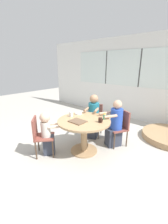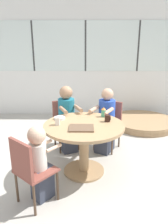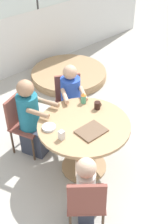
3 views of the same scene
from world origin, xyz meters
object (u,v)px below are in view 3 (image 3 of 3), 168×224
object	(u,v)px
chair_for_toddler	(86,201)
sippy_cup	(84,98)
person_woman_green_shirt	(71,104)
person_toddler	(86,191)
bowl_white_shallow	(49,127)
folded_table_stack	(69,75)
person_man_blue_shirt	(31,121)
coffee_mug	(98,105)
chair_for_man_blue_shirt	(21,119)
milk_carton_small	(62,135)
chair_for_woman_green_shirt	(69,98)

from	to	relation	value
chair_for_toddler	sippy_cup	xyz separation A→B (m)	(0.90, 1.05, 0.32)
person_woman_green_shirt	person_toddler	world-z (taller)	person_woman_green_shirt
bowl_white_shallow	folded_table_stack	distance (m)	2.53
chair_for_toddler	bowl_white_shallow	size ratio (longest dim) A/B	5.20
person_man_blue_shirt	coffee_mug	size ratio (longest dim) A/B	11.51
chair_for_man_blue_shirt	person_man_blue_shirt	xyz separation A→B (m)	(0.06, -0.15, 0.03)
chair_for_toddler	milk_carton_small	bearing A→B (deg)	110.96
bowl_white_shallow	chair_for_man_blue_shirt	bearing A→B (deg)	90.01
person_toddler	folded_table_stack	bearing A→B (deg)	94.21
coffee_mug	milk_carton_small	xyz separation A→B (m)	(-0.71, -0.15, 0.00)
sippy_cup	milk_carton_small	world-z (taller)	sippy_cup
chair_for_man_blue_shirt	bowl_white_shallow	distance (m)	0.70
milk_carton_small	chair_for_man_blue_shirt	bearing A→B (deg)	89.92
sippy_cup	folded_table_stack	world-z (taller)	sippy_cup
chair_for_toddler	folded_table_stack	distance (m)	3.33
person_woman_green_shirt	person_toddler	xyz separation A→B (m)	(-0.88, -1.28, -0.03)
coffee_mug	milk_carton_small	world-z (taller)	milk_carton_small
chair_for_man_blue_shirt	chair_for_toddler	bearing A→B (deg)	58.38
person_woman_green_shirt	coffee_mug	world-z (taller)	person_woman_green_shirt
chair_for_woman_green_shirt	chair_for_toddler	xyz separation A→B (m)	(-1.05, -1.54, 0.00)
chair_for_toddler	person_man_blue_shirt	xyz separation A→B (m)	(0.31, 1.43, 0.03)
milk_carton_small	bowl_white_shallow	distance (m)	0.25
chair_for_woman_green_shirt	folded_table_stack	world-z (taller)	chair_for_woman_green_shirt
chair_for_man_blue_shirt	person_woman_green_shirt	distance (m)	0.76
person_man_blue_shirt	bowl_white_shallow	xyz separation A→B (m)	(-0.06, -0.50, 0.23)
person_woman_green_shirt	bowl_white_shallow	world-z (taller)	person_woman_green_shirt
chair_for_woman_green_shirt	sippy_cup	world-z (taller)	sippy_cup
person_man_blue_shirt	person_woman_green_shirt	bearing A→B (deg)	154.34
chair_for_toddler	folded_table_stack	size ratio (longest dim) A/B	0.58
chair_for_toddler	coffee_mug	bearing A→B (deg)	81.74
chair_for_woman_green_shirt	person_man_blue_shirt	distance (m)	0.76
chair_for_man_blue_shirt	coffee_mug	distance (m)	1.07
chair_for_man_blue_shirt	sippy_cup	xyz separation A→B (m)	(0.66, -0.53, 0.32)
chair_for_man_blue_shirt	milk_carton_small	world-z (taller)	milk_carton_small
person_woman_green_shirt	bowl_white_shallow	distance (m)	0.91
milk_carton_small	bowl_white_shallow	size ratio (longest dim) A/B	0.67
person_man_blue_shirt	chair_for_toddler	bearing A→B (deg)	55.07
coffee_mug	sippy_cup	size ratio (longest dim) A/B	0.67
chair_for_man_blue_shirt	person_woman_green_shirt	world-z (taller)	person_woman_green_shirt
milk_carton_small	folded_table_stack	bearing A→B (deg)	49.02
chair_for_woman_green_shirt	person_toddler	distance (m)	1.72
chair_for_woman_green_shirt	milk_carton_small	xyz separation A→B (m)	(-0.81, -0.86, 0.30)
chair_for_woman_green_shirt	person_woman_green_shirt	bearing A→B (deg)	90.00
sippy_cup	milk_carton_small	bearing A→B (deg)	-150.94
milk_carton_small	sippy_cup	bearing A→B (deg)	29.06
person_man_blue_shirt	coffee_mug	xyz separation A→B (m)	(0.64, -0.60, 0.26)
chair_for_man_blue_shirt	folded_table_stack	world-z (taller)	chair_for_man_blue_shirt
chair_for_woman_green_shirt	coffee_mug	xyz separation A→B (m)	(-0.11, -0.71, 0.30)
chair_for_toddler	chair_for_man_blue_shirt	bearing A→B (deg)	121.62
bowl_white_shallow	person_man_blue_shirt	bearing A→B (deg)	82.91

